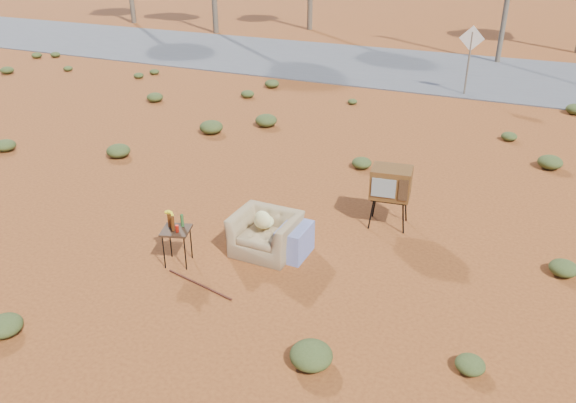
% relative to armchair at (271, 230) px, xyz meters
% --- Properties ---
extents(ground, '(140.00, 140.00, 0.00)m').
position_rel_armchair_xyz_m(ground, '(-0.01, -0.55, -0.43)').
color(ground, '#934C1D').
rests_on(ground, ground).
extents(highway, '(140.00, 7.00, 0.04)m').
position_rel_armchair_xyz_m(highway, '(-0.01, 14.45, -0.41)').
color(highway, '#565659').
rests_on(highway, ground).
extents(armchair, '(1.24, 0.78, 0.92)m').
position_rel_armchair_xyz_m(armchair, '(0.00, 0.00, 0.00)').
color(armchair, '#957951').
rests_on(armchair, ground).
extents(tv_unit, '(0.77, 0.65, 1.13)m').
position_rel_armchair_xyz_m(tv_unit, '(1.54, 1.74, 0.41)').
color(tv_unit, black).
rests_on(tv_unit, ground).
extents(side_table, '(0.55, 0.55, 0.89)m').
position_rel_armchair_xyz_m(side_table, '(-1.26, -0.91, 0.22)').
color(side_table, '#392114').
rests_on(side_table, ground).
extents(rusty_bar, '(1.28, 0.31, 0.03)m').
position_rel_armchair_xyz_m(rusty_bar, '(-0.58, -1.33, -0.41)').
color(rusty_bar, '#512015').
rests_on(rusty_bar, ground).
extents(road_sign, '(0.78, 0.06, 2.19)m').
position_rel_armchair_xyz_m(road_sign, '(1.49, 11.45, 1.07)').
color(road_sign, brown).
rests_on(road_sign, ground).
extents(scrub_patch, '(17.49, 8.07, 0.33)m').
position_rel_armchair_xyz_m(scrub_patch, '(-0.83, 3.86, -0.29)').
color(scrub_patch, '#3F4C21').
rests_on(scrub_patch, ground).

